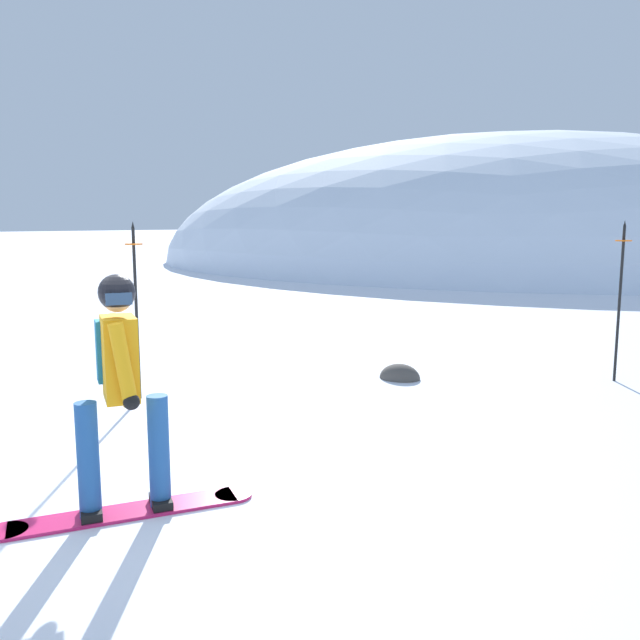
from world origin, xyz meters
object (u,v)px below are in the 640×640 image
Objects in this scene: piste_marker_near at (136,299)px; snowboarder_main at (121,388)px; piste_marker_far at (620,291)px; rock_dark at (400,378)px.

snowboarder_main is at bearing -43.16° from piste_marker_near.
piste_marker_far is (2.25, 6.17, 0.27)m from snowboarder_main.
piste_marker_far reaches higher than rock_dark.
piste_marker_far is 3.76× the size of rock_dark.
snowboarder_main is 0.82× the size of piste_marker_near.
piste_marker_near reaches higher than rock_dark.
piste_marker_far is at bearing 41.41° from piste_marker_near.
snowboarder_main is 6.57m from piste_marker_far.
rock_dark is (-0.17, 4.74, -0.92)m from snowboarder_main.
piste_marker_far reaches higher than snowboarder_main.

